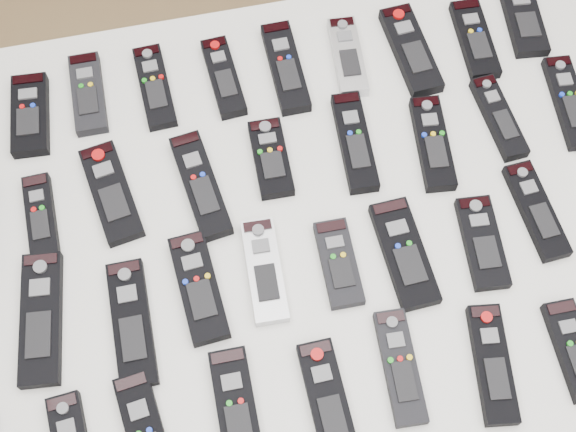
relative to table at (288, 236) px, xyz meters
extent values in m
plane|color=#9C774F|center=(0.15, -0.04, -0.72)|extent=(4.00, 4.00, 0.00)
cube|color=white|center=(0.00, 0.00, 0.04)|extent=(1.25, 0.88, 0.04)
cylinder|color=beige|center=(-0.56, 0.38, -0.35)|extent=(0.04, 0.04, 0.74)
cylinder|color=beige|center=(0.56, 0.38, -0.35)|extent=(0.04, 0.04, 0.74)
cube|color=black|center=(-0.39, 0.28, 0.07)|extent=(0.07, 0.16, 0.02)
cube|color=black|center=(-0.29, 0.30, 0.07)|extent=(0.05, 0.16, 0.02)
cube|color=black|center=(-0.17, 0.29, 0.07)|extent=(0.06, 0.17, 0.02)
cube|color=black|center=(-0.05, 0.29, 0.07)|extent=(0.06, 0.16, 0.02)
cube|color=black|center=(0.06, 0.28, 0.07)|extent=(0.05, 0.18, 0.02)
cube|color=#B7B7BC|center=(0.17, 0.28, 0.07)|extent=(0.06, 0.16, 0.02)
cube|color=black|center=(0.28, 0.27, 0.07)|extent=(0.07, 0.19, 0.02)
cube|color=black|center=(0.40, 0.28, 0.07)|extent=(0.06, 0.17, 0.02)
cube|color=black|center=(0.50, 0.30, 0.07)|extent=(0.08, 0.16, 0.02)
cube|color=black|center=(-0.38, 0.09, 0.07)|extent=(0.05, 0.15, 0.02)
cube|color=black|center=(-0.27, 0.10, 0.07)|extent=(0.09, 0.19, 0.02)
cube|color=black|center=(-0.13, 0.09, 0.07)|extent=(0.08, 0.20, 0.02)
cube|color=black|center=(0.00, 0.11, 0.07)|extent=(0.06, 0.14, 0.02)
cube|color=black|center=(0.14, 0.11, 0.07)|extent=(0.06, 0.19, 0.02)
cube|color=black|center=(0.26, 0.08, 0.07)|extent=(0.07, 0.18, 0.02)
cube|color=black|center=(0.39, 0.11, 0.07)|extent=(0.05, 0.16, 0.02)
cube|color=black|center=(0.51, 0.11, 0.07)|extent=(0.06, 0.18, 0.02)
cube|color=black|center=(-0.40, -0.08, 0.07)|extent=(0.08, 0.21, 0.02)
cube|color=black|center=(-0.26, -0.12, 0.07)|extent=(0.06, 0.20, 0.02)
cube|color=black|center=(-0.16, -0.09, 0.07)|extent=(0.07, 0.18, 0.02)
cube|color=#B7B7BC|center=(-0.05, -0.08, 0.07)|extent=(0.06, 0.17, 0.02)
cube|color=black|center=(0.06, -0.09, 0.07)|extent=(0.06, 0.14, 0.02)
cube|color=black|center=(0.16, -0.10, 0.07)|extent=(0.07, 0.18, 0.02)
cube|color=black|center=(0.29, -0.10, 0.07)|extent=(0.07, 0.16, 0.02)
cube|color=black|center=(0.39, -0.07, 0.07)|extent=(0.06, 0.17, 0.02)
cube|color=black|center=(-0.13, -0.28, 0.07)|extent=(0.06, 0.18, 0.02)
cube|color=black|center=(0.00, -0.30, 0.07)|extent=(0.06, 0.18, 0.02)
cube|color=black|center=(0.11, -0.27, 0.07)|extent=(0.06, 0.17, 0.02)
cube|color=black|center=(0.24, -0.29, 0.07)|extent=(0.07, 0.18, 0.02)
cube|color=black|center=(0.37, -0.30, 0.07)|extent=(0.05, 0.15, 0.02)
camera|label=1|loc=(-0.11, -0.53, 1.22)|focal=50.00mm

